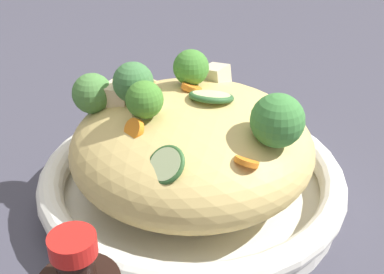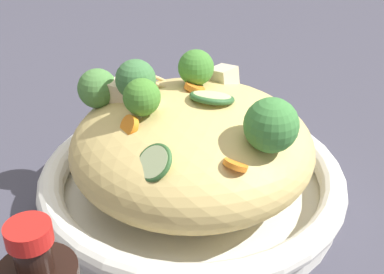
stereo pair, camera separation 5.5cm
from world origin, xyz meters
The scene contains 7 objects.
ground_plane centered at (0.00, 0.00, 0.00)m, with size 3.00×3.00×0.00m, color #3E3D4A.
serving_bowl centered at (0.00, 0.00, 0.02)m, with size 0.33×0.33×0.04m.
noodle_heap centered at (0.00, 0.00, 0.07)m, with size 0.26×0.26×0.11m.
broccoli_florets centered at (0.01, 0.01, 0.13)m, with size 0.23×0.15×0.07m.
carrot_coins centered at (-0.02, 0.02, 0.11)m, with size 0.17×0.14×0.03m.
zucchini_slices centered at (0.00, 0.03, 0.12)m, with size 0.10×0.15×0.04m.
chicken_chunks centered at (0.04, -0.03, 0.12)m, with size 0.14×0.11×0.03m.
Camera 1 is at (0.01, 0.47, 0.36)m, focal length 49.04 mm.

